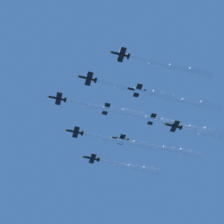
# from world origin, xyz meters

# --- Properties ---
(jet_lead) EXTENTS (20.82, 47.83, 4.26)m
(jet_lead) POSITION_xyz_m (0.24, 0.88, 186.60)
(jet_lead) COLOR black
(jet_port_inner) EXTENTS (21.29, 46.60, 4.21)m
(jet_port_inner) POSITION_xyz_m (9.76, 16.79, 184.99)
(jet_port_inner) COLOR black
(jet_starboard_inner) EXTENTS (20.11, 45.14, 4.23)m
(jet_starboard_inner) POSITION_xyz_m (-17.79, 5.06, 183.29)
(jet_starboard_inner) COLOR black
(jet_port_mid) EXTENTS (19.87, 43.53, 4.29)m
(jet_port_mid) POSITION_xyz_m (-7.78, 20.71, 186.82)
(jet_port_mid) COLOR black
(jet_starboard_mid) EXTENTS (21.78, 48.46, 4.22)m
(jet_starboard_mid) POSITION_xyz_m (19.30, 34.74, 186.29)
(jet_starboard_mid) COLOR black
(jet_port_outer) EXTENTS (19.75, 42.30, 4.28)m
(jet_port_outer) POSITION_xyz_m (-36.04, 9.12, 184.25)
(jet_port_outer) COLOR black
(jet_starboard_outer) EXTENTS (20.88, 46.99, 4.23)m
(jet_starboard_outer) POSITION_xyz_m (1.42, 39.72, 184.43)
(jet_starboard_outer) COLOR black
(jet_trail_port) EXTENTS (21.03, 47.61, 4.35)m
(jet_trail_port) POSITION_xyz_m (-27.01, 29.32, 185.42)
(jet_trail_port) COLOR black
(jet_trail_starboard) EXTENTS (19.11, 42.51, 4.27)m
(jet_trail_starboard) POSITION_xyz_m (-15.90, 42.72, 186.78)
(jet_trail_starboard) COLOR black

